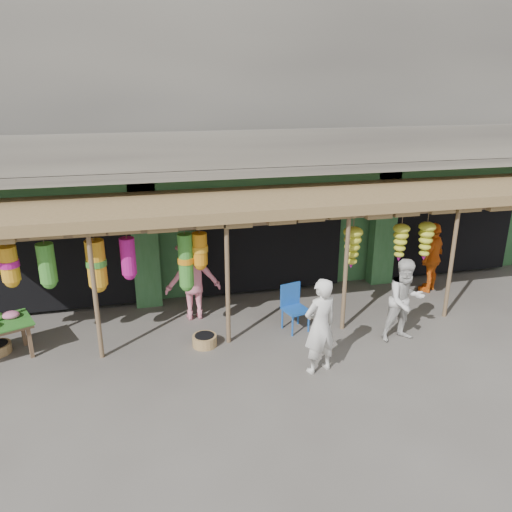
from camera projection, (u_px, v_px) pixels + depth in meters
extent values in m
plane|color=#514C47|center=(295.00, 329.00, 10.77)|extent=(80.00, 80.00, 0.00)
cube|color=gray|center=(243.00, 84.00, 13.69)|extent=(16.00, 6.00, 4.00)
cube|color=#2D6033|center=(243.00, 207.00, 14.99)|extent=(16.00, 5.70, 3.00)
cube|color=gray|center=(276.00, 169.00, 11.22)|extent=(16.00, 0.90, 0.22)
cube|color=gray|center=(282.00, 148.00, 10.69)|extent=(16.00, 0.10, 0.80)
cube|color=#2D6033|center=(271.00, 181.00, 11.70)|extent=(16.00, 0.35, 0.35)
cube|color=yellow|center=(44.00, 197.00, 10.54)|extent=(1.70, 0.06, 0.55)
cube|color=#B21414|center=(44.00, 197.00, 10.50)|extent=(1.30, 0.02, 0.30)
cube|color=black|center=(59.00, 245.00, 11.94)|extent=(3.60, 2.00, 2.50)
cube|color=black|center=(261.00, 231.00, 13.07)|extent=(3.60, 2.00, 2.50)
cube|color=black|center=(431.00, 219.00, 14.19)|extent=(3.60, 2.00, 2.50)
cube|color=#2D6033|center=(145.00, 245.00, 11.47)|extent=(0.60, 0.35, 3.00)
cube|color=#2D6033|center=(383.00, 228.00, 12.82)|extent=(0.60, 0.35, 3.00)
cylinder|color=brown|center=(95.00, 296.00, 9.25)|extent=(0.09, 0.09, 2.60)
cylinder|color=brown|center=(228.00, 283.00, 9.82)|extent=(0.09, 0.09, 2.60)
cylinder|color=brown|center=(346.00, 272.00, 10.38)|extent=(0.09, 0.09, 2.60)
cylinder|color=brown|center=(451.00, 263.00, 10.94)|extent=(0.09, 0.09, 2.60)
cylinder|color=brown|center=(289.00, 220.00, 9.70)|extent=(12.90, 0.08, 0.08)
cylinder|color=brown|center=(145.00, 232.00, 9.50)|extent=(5.50, 0.06, 0.06)
cube|color=brown|center=(285.00, 199.00, 10.70)|extent=(14.00, 2.70, 0.22)
cube|color=brown|center=(30.00, 343.00, 9.57)|extent=(0.09, 0.09, 0.64)
cube|color=brown|center=(23.00, 331.00, 10.02)|extent=(0.09, 0.09, 0.64)
ellipsoid|color=pink|center=(10.00, 315.00, 9.62)|extent=(0.34, 0.28, 0.14)
cylinder|color=#1A51AD|center=(293.00, 326.00, 10.41)|extent=(0.04, 0.04, 0.45)
cylinder|color=#1A51AD|center=(309.00, 322.00, 10.59)|extent=(0.04, 0.04, 0.45)
cylinder|color=#1A51AD|center=(282.00, 319.00, 10.74)|extent=(0.04, 0.04, 0.45)
cylinder|color=#1A51AD|center=(298.00, 315.00, 10.93)|extent=(0.04, 0.04, 0.45)
cube|color=#1A51AD|center=(296.00, 310.00, 10.58)|extent=(0.58, 0.58, 0.06)
cube|color=#1A51AD|center=(290.00, 294.00, 10.68)|extent=(0.47, 0.17, 0.51)
cylinder|color=#A58D4D|center=(205.00, 341.00, 10.07)|extent=(0.53, 0.53, 0.22)
imported|color=silver|center=(320.00, 326.00, 8.93)|extent=(0.76, 0.60, 1.83)
imported|color=silver|center=(405.00, 301.00, 10.07)|extent=(0.89, 0.71, 1.75)
imported|color=orange|center=(432.00, 257.00, 12.49)|extent=(1.11, 0.96, 1.79)
imported|color=pink|center=(193.00, 278.00, 11.01)|extent=(1.25, 0.73, 1.92)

